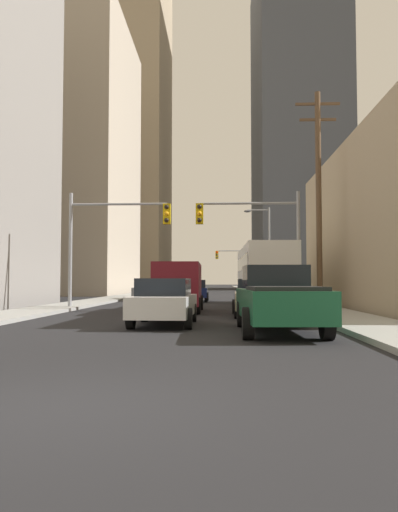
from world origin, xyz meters
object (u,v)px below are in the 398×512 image
Objects in this scene: pickup_truck_green at (278,299)px; sedan_grey at (149,290)px; sedan_navy at (194,291)px; traffic_signal_near_right at (253,228)px; cargo_van_maroon at (179,284)px; traffic_signal_near_left at (115,229)px; traffic_signal_far_right at (235,261)px; sedan_beige at (257,297)px; sedan_white at (164,302)px; city_bus at (263,273)px.

pickup_truck_green is 1.29× the size of sedan_grey.
traffic_signal_near_right reaches higher than sedan_navy.
cargo_van_maroon is 4.89m from traffic_signal_near_left.
pickup_truck_green is 0.91× the size of traffic_signal_near_left.
traffic_signal_far_right is at bearing 75.43° from sedan_grey.
sedan_grey is (-6.77, 16.00, 0.00)m from sedan_beige.
sedan_white is 10.21m from traffic_signal_near_left.
traffic_signal_near_left is 1.00× the size of traffic_signal_near_right.
traffic_signal_near_left is (-3.47, 1.96, 2.82)m from cargo_van_maroon.
sedan_grey is 0.70× the size of traffic_signal_near_right.
traffic_signal_near_left reaches higher than sedan_navy.
traffic_signal_near_right and traffic_signal_far_right have the same top height.
traffic_signal_far_right reaches higher than cargo_van_maroon.
pickup_truck_green is 13.35m from traffic_signal_near_left.
sedan_beige is at bearing -38.60° from cargo_van_maroon.
sedan_grey is at bearing 112.93° from sedan_beige.
pickup_truck_green reaches higher than sedan_navy.
sedan_white is 0.71× the size of traffic_signal_near_right.
city_bus is at bearing 86.45° from pickup_truck_green.
cargo_van_maroon is 1.23× the size of sedan_beige.
traffic_signal_far_right is (3.93, 41.19, 2.79)m from cargo_van_maroon.
cargo_van_maroon is 7.02m from sedan_white.
sedan_beige is at bearing -77.19° from sedan_navy.
cargo_van_maroon is 0.87× the size of traffic_signal_near_right.
sedan_beige is 0.71× the size of traffic_signal_near_right.
traffic_signal_near_right is (3.60, 1.96, 2.82)m from cargo_van_maroon.
cargo_van_maroon is at bearing 141.40° from sedan_beige.
cargo_van_maroon is 0.87× the size of traffic_signal_near_left.
sedan_white is 10.18m from traffic_signal_near_right.
cargo_van_maroon is 4.98m from traffic_signal_near_right.
traffic_signal_near_left is 7.07m from traffic_signal_near_right.
sedan_navy is at bearing 89.34° from cargo_van_maroon.
traffic_signal_far_right is at bearing 90.94° from city_bus.
city_bus reaches higher than sedan_grey.
traffic_signal_near_left is at bearing 145.73° from sedan_beige.
cargo_van_maroon is 4.43m from sedan_beige.
sedan_beige is (-0.12, 6.19, -0.16)m from pickup_truck_green.
pickup_truck_green is 6.20m from sedan_beige.
sedan_beige is 1.01× the size of sedan_grey.
sedan_grey is (-7.83, 6.98, -1.16)m from city_bus.
sedan_grey is (-3.44, 20.26, 0.00)m from sedan_white.
pickup_truck_green is 50.23m from traffic_signal_far_right.
pickup_truck_green is 11.36m from traffic_signal_near_right.
cargo_van_maroon is 41.47m from traffic_signal_far_right.
traffic_signal_near_left is 39.92m from traffic_signal_far_right.
traffic_signal_far_right is (-0.57, 34.91, 2.15)m from city_bus.
sedan_white is 5.40m from sedan_beige.
sedan_navy is (-3.30, 14.52, 0.00)m from sedan_beige.
traffic_signal_far_right is (0.49, 43.93, 3.31)m from sedan_beige.
cargo_van_maroon is (-4.50, -6.28, -0.64)m from city_bus.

